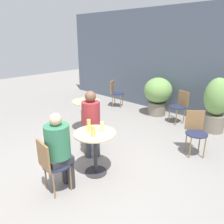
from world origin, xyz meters
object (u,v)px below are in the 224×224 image
object	(u,v)px
beer_glass_2	(102,127)
bistro_chair_2	(115,91)
seated_person_0	(91,118)
bistro_chair_0	(91,127)
bistro_chair_4	(195,128)
cafe_table_far	(86,108)
bistro_chair_3	(180,104)
beer_glass_0	(89,125)
beer_glass_1	(93,131)
bistro_chair_1	(51,162)
potted_plant_0	(158,93)
potted_plant_1	(216,103)
cafe_table_near	(95,143)
seated_person_1	(59,146)

from	to	relation	value
beer_glass_2	bistro_chair_2	bearing A→B (deg)	129.33
seated_person_0	bistro_chair_2	bearing A→B (deg)	70.66
bistro_chair_0	bistro_chair_2	size ratio (longest dim) A/B	1.00
bistro_chair_0	bistro_chair_4	bearing A→B (deg)	-12.55
cafe_table_far	bistro_chair_3	distance (m)	2.47
beer_glass_0	beer_glass_1	xyz separation A→B (m)	(0.20, -0.08, -0.02)
cafe_table_far	seated_person_0	xyz separation A→B (m)	(0.98, -0.70, 0.20)
cafe_table_far	bistro_chair_4	bearing A→B (deg)	16.78
seated_person_0	beer_glass_0	bearing A→B (deg)	-98.86
bistro_chair_1	bistro_chair_4	distance (m)	2.75
bistro_chair_4	beer_glass_2	xyz separation A→B (m)	(-0.85, -1.68, 0.30)
bistro_chair_1	bistro_chair_3	world-z (taller)	same
seated_person_0	beer_glass_2	world-z (taller)	seated_person_0
potted_plant_0	beer_glass_1	bearing A→B (deg)	-74.36
bistro_chair_1	potted_plant_1	xyz separation A→B (m)	(0.88, 3.92, 0.19)
bistro_chair_0	potted_plant_0	distance (m)	2.78
cafe_table_far	bistro_chair_2	bearing A→B (deg)	112.83
bistro_chair_2	potted_plant_1	bearing A→B (deg)	-114.04
cafe_table_near	bistro_chair_0	size ratio (longest dim) A/B	0.87
cafe_table_far	bistro_chair_1	bearing A→B (deg)	-52.71
beer_glass_2	cafe_table_near	bearing A→B (deg)	-112.23
bistro_chair_2	beer_glass_1	world-z (taller)	beer_glass_1
bistro_chair_4	potted_plant_0	bearing A→B (deg)	99.03
bistro_chair_4	potted_plant_1	bearing A→B (deg)	52.74
seated_person_1	potted_plant_1	bearing A→B (deg)	-96.63
bistro_chair_3	potted_plant_1	world-z (taller)	potted_plant_1
cafe_table_near	potted_plant_0	size ratio (longest dim) A/B	0.68
cafe_table_near	bistro_chair_4	size ratio (longest dim) A/B	0.87
beer_glass_0	potted_plant_0	distance (m)	3.33
bistro_chair_4	seated_person_1	size ratio (longest dim) A/B	0.70
seated_person_0	beer_glass_1	distance (m)	0.76
bistro_chair_4	seated_person_0	xyz separation A→B (m)	(-1.41, -1.42, 0.23)
bistro_chair_3	potted_plant_0	distance (m)	0.79
cafe_table_near	bistro_chair_2	bearing A→B (deg)	127.65
bistro_chair_1	potted_plant_0	distance (m)	4.08
potted_plant_1	bistro_chair_0	bearing A→B (deg)	-117.86
bistro_chair_4	bistro_chair_1	bearing A→B (deg)	-152.60
potted_plant_1	bistro_chair_3	bearing A→B (deg)	-177.43
seated_person_1	beer_glass_1	bearing A→B (deg)	-99.02
bistro_chair_1	beer_glass_2	distance (m)	0.95
bistro_chair_4	beer_glass_1	xyz separation A→B (m)	(-0.82, -1.89, 0.30)
bistro_chair_1	beer_glass_1	bearing A→B (deg)	-97.14
bistro_chair_4	beer_glass_2	world-z (taller)	beer_glass_2
cafe_table_far	potted_plant_1	world-z (taller)	potted_plant_1
bistro_chair_1	bistro_chair_2	xyz separation A→B (m)	(-2.20, 3.74, 0.00)
bistro_chair_1	bistro_chair_3	distance (m)	3.88
bistro_chair_1	seated_person_0	xyz separation A→B (m)	(-0.43, 1.15, 0.23)
cafe_table_near	bistro_chair_4	world-z (taller)	bistro_chair_4
seated_person_1	potted_plant_0	world-z (taller)	seated_person_1
seated_person_1	beer_glass_0	bearing A→B (deg)	-78.66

